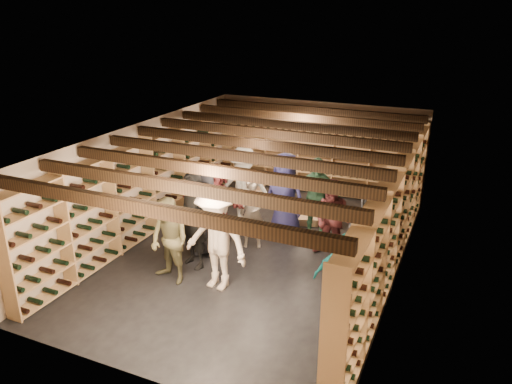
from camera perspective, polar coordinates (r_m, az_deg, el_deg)
The scene contains 22 objects.
ground at distance 10.24m, azimuth 0.19°, elevation -6.80°, with size 8.00×8.00×0.00m, color black.
walls at distance 9.75m, azimuth 0.20°, elevation -0.52°, with size 5.52×8.02×2.40m.
ceiling at distance 9.38m, azimuth 0.21°, elevation 6.34°, with size 5.50×8.00×0.01m, color beige.
ceiling_joists at distance 9.42m, azimuth 0.21°, elevation 5.51°, with size 5.40×7.12×0.18m.
wine_rack_left at distance 11.01m, azimuth -12.14°, elevation 0.83°, with size 0.32×7.50×2.15m.
wine_rack_right at distance 9.15m, azimuth 15.13°, elevation -3.58°, with size 0.32×7.50×2.15m.
wine_rack_back at distance 13.20m, azimuth 6.93°, elevation 4.44°, with size 4.70×0.30×2.15m.
crate_stack_left at distance 12.67m, azimuth -0.21°, elevation 0.39°, with size 0.58×0.47×0.68m.
crate_stack_right at distance 11.58m, azimuth 7.81°, elevation -2.24°, with size 0.54×0.39×0.51m.
crate_loose at distance 11.50m, azimuth 5.84°, elevation -3.25°, with size 0.50×0.33×0.17m, color tan.
person_0 at distance 9.88m, azimuth -5.89°, elevation -2.48°, with size 0.84×0.54×1.71m, color black.
person_1 at distance 9.39m, azimuth -7.20°, elevation -3.22°, with size 0.69×0.45×1.89m, color black.
person_2 at distance 8.99m, azimuth -9.85°, elevation -5.52°, with size 0.78×0.61×1.60m, color brown.
person_3 at distance 8.63m, azimuth -4.58°, elevation -5.33°, with size 1.22×0.70×1.89m, color beige.
person_4 at distance 7.84m, azimuth 9.96°, elevation -9.80°, with size 0.92×0.38×1.57m, color #0F6B72.
person_5 at distance 10.58m, azimuth -4.53°, elevation -1.06°, with size 1.52×0.48×1.64m, color maroon.
person_6 at distance 10.54m, azimuth 3.30°, elevation -0.42°, with size 0.92×0.60×1.88m, color #1F1F4C.
person_7 at distance 10.15m, azimuth -0.36°, elevation -2.39°, with size 0.55×0.36×1.49m, color gray.
person_8 at distance 9.82m, azimuth 8.75°, elevation -3.13°, with size 0.78×0.61×1.60m, color #491C1F.
person_9 at distance 10.95m, azimuth -1.44°, elevation 0.41°, with size 1.21×0.69×1.87m, color #A1A095.
person_10 at distance 10.61m, azimuth 6.82°, elevation -0.67°, with size 1.04×0.43×1.78m, color #2A5238.
person_12 at distance 9.38m, azimuth 12.75°, elevation -4.29°, with size 0.82×0.54×1.69m, color #2E2F32.
Camera 1 is at (3.66, -8.33, 4.70)m, focal length 35.00 mm.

